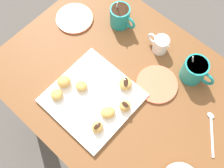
{
  "coord_description": "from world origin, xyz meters",
  "views": [
    {
      "loc": [
        0.25,
        -0.32,
        1.64
      ],
      "look_at": [
        -0.01,
        -0.04,
        0.74
      ],
      "focal_mm": 41.59,
      "sensor_mm": 36.0,
      "label": 1
    }
  ],
  "objects": [
    {
      "name": "chocolate_drizzle_0",
      "position": [
        0.06,
        -0.2,
        0.77
      ],
      "size": [
        0.02,
        0.03,
        0.0
      ],
      "primitive_type": "ellipsoid",
      "rotation": [
        0.0,
        0.0,
        1.52
      ],
      "color": "black",
      "rests_on": "beignet_0"
    },
    {
      "name": "chocolate_drizzle_4",
      "position": [
        0.03,
        -0.01,
        0.77
      ],
      "size": [
        0.04,
        0.04,
        0.0
      ],
      "primitive_type": "ellipsoid",
      "rotation": [
        0.0,
        0.0,
        5.4
      ],
      "color": "black",
      "rests_on": "beignet_4"
    },
    {
      "name": "cream_pitcher_white",
      "position": [
        0.02,
        0.21,
        0.76
      ],
      "size": [
        0.1,
        0.06,
        0.07
      ],
      "color": "white",
      "rests_on": "dining_table"
    },
    {
      "name": "pastry_plate_square",
      "position": [
        -0.03,
        -0.12,
        0.73
      ],
      "size": [
        0.3,
        0.3,
        0.02
      ],
      "primitive_type": "cube",
      "color": "white",
      "rests_on": "dining_table"
    },
    {
      "name": "beignet_1",
      "position": [
        -0.15,
        -0.16,
        0.76
      ],
      "size": [
        0.07,
        0.07,
        0.04
      ],
      "primitive_type": "ellipsoid",
      "rotation": [
        0.0,
        0.0,
        0.84
      ],
      "color": "#DBA351",
      "rests_on": "pastry_plate_square"
    },
    {
      "name": "saucer_coral_left",
      "position": [
        -0.34,
        0.09,
        0.72
      ],
      "size": [
        0.16,
        0.16,
        0.01
      ],
      "primitive_type": "cylinder",
      "color": "#E5704C",
      "rests_on": "dining_table"
    },
    {
      "name": "beignet_4",
      "position": [
        0.03,
        -0.01,
        0.75
      ],
      "size": [
        0.07,
        0.07,
        0.03
      ],
      "primitive_type": "ellipsoid",
      "rotation": [
        0.0,
        0.0,
        5.34
      ],
      "color": "#DBA351",
      "rests_on": "pastry_plate_square"
    },
    {
      "name": "dining_table",
      "position": [
        0.0,
        0.0,
        0.57
      ],
      "size": [
        0.94,
        0.72,
        0.72
      ],
      "color": "brown",
      "rests_on": "ground_plane"
    },
    {
      "name": "beignet_5",
      "position": [
        0.08,
        -0.07,
        0.75
      ],
      "size": [
        0.05,
        0.05,
        0.04
      ],
      "primitive_type": "ellipsoid",
      "rotation": [
        0.0,
        0.0,
        3.4
      ],
      "color": "#DBA351",
      "rests_on": "pastry_plate_square"
    },
    {
      "name": "coffee_mug_teal_left",
      "position": [
        -0.18,
        0.2,
        0.77
      ],
      "size": [
        0.12,
        0.08,
        0.14
      ],
      "color": "teal",
      "rests_on": "dining_table"
    },
    {
      "name": "coffee_mug_teal_right",
      "position": [
        0.19,
        0.2,
        0.77
      ],
      "size": [
        0.13,
        0.09,
        0.15
      ],
      "color": "teal",
      "rests_on": "dining_table"
    },
    {
      "name": "beignet_6",
      "position": [
        -0.09,
        -0.12,
        0.75
      ],
      "size": [
        0.05,
        0.05,
        0.03
      ],
      "primitive_type": "ellipsoid",
      "rotation": [
        0.0,
        0.0,
        1.72
      ],
      "color": "#DBA351",
      "rests_on": "pastry_plate_square"
    },
    {
      "name": "beignet_2",
      "position": [
        0.05,
        -0.13,
        0.75
      ],
      "size": [
        0.07,
        0.07,
        0.03
      ],
      "primitive_type": "ellipsoid",
      "rotation": [
        0.0,
        0.0,
        2.47
      ],
      "color": "#DBA351",
      "rests_on": "pastry_plate_square"
    },
    {
      "name": "chocolate_drizzle_5",
      "position": [
        0.08,
        -0.07,
        0.77
      ],
      "size": [
        0.03,
        0.02,
        0.0
      ],
      "primitive_type": "ellipsoid",
      "rotation": [
        0.0,
        0.0,
        3.21
      ],
      "color": "black",
      "rests_on": "beignet_5"
    },
    {
      "name": "beignet_0",
      "position": [
        0.06,
        -0.2,
        0.75
      ],
      "size": [
        0.05,
        0.05,
        0.03
      ],
      "primitive_type": "ellipsoid",
      "rotation": [
        0.0,
        0.0,
        1.91
      ],
      "color": "#DBA351",
      "rests_on": "pastry_plate_square"
    },
    {
      "name": "saucer_coral_right",
      "position": [
        0.11,
        0.08,
        0.72
      ],
      "size": [
        0.16,
        0.16,
        0.01
      ],
      "primitive_type": "cylinder",
      "color": "#E5704C",
      "rests_on": "dining_table"
    },
    {
      "name": "beignet_3",
      "position": [
        -0.13,
        -0.21,
        0.75
      ],
      "size": [
        0.06,
        0.06,
        0.03
      ],
      "primitive_type": "ellipsoid",
      "rotation": [
        0.0,
        0.0,
        1.08
      ],
      "color": "#DBA351",
      "rests_on": "pastry_plate_square"
    },
    {
      "name": "ground_plane",
      "position": [
        0.0,
        0.0,
        0.0
      ],
      "size": [
        8.0,
        8.0,
        0.0
      ],
      "primitive_type": "plane",
      "color": "#514C47"
    },
    {
      "name": "loose_spoon_near_saucer",
      "position": [
        0.36,
        0.08,
        0.72
      ],
      "size": [
        0.11,
        0.13,
        0.01
      ],
      "color": "silver",
      "rests_on": "dining_table"
    }
  ]
}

